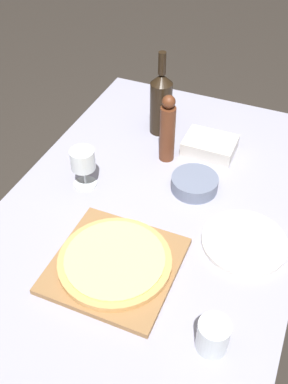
{
  "coord_description": "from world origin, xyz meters",
  "views": [
    {
      "loc": [
        0.37,
        -0.91,
        1.75
      ],
      "look_at": [
        -0.03,
        0.05,
        0.79
      ],
      "focal_mm": 42.0,
      "sensor_mm": 36.0,
      "label": 1
    }
  ],
  "objects": [
    {
      "name": "dinner_plate",
      "position": [
        0.31,
        0.01,
        0.74
      ],
      "size": [
        0.25,
        0.25,
        0.01
      ],
      "color": "silver",
      "rests_on": "dining_table"
    },
    {
      "name": "dining_table",
      "position": [
        0.0,
        0.0,
        0.65
      ],
      "size": [
        0.94,
        1.55,
        0.73
      ],
      "color": "#9393A8",
      "rests_on": "ground_plane"
    },
    {
      "name": "food_container",
      "position": [
        0.08,
        0.41,
        0.76
      ],
      "size": [
        0.18,
        0.14,
        0.05
      ],
      "color": "beige",
      "rests_on": "dining_table"
    },
    {
      "name": "pizza",
      "position": [
        -0.01,
        -0.21,
        0.76
      ],
      "size": [
        0.32,
        0.32,
        0.02
      ],
      "color": "tan",
      "rests_on": "cutting_board"
    },
    {
      "name": "small_bowl",
      "position": [
        0.09,
        0.19,
        0.76
      ],
      "size": [
        0.16,
        0.16,
        0.05
      ],
      "color": "slate",
      "rests_on": "dining_table"
    },
    {
      "name": "cutting_board",
      "position": [
        -0.01,
        -0.21,
        0.74
      ],
      "size": [
        0.34,
        0.34,
        0.02
      ],
      "color": "olive",
      "rests_on": "dining_table"
    },
    {
      "name": "wine_glass",
      "position": [
        -0.25,
        0.07,
        0.83
      ],
      "size": [
        0.08,
        0.08,
        0.14
      ],
      "color": "silver",
      "rests_on": "dining_table"
    },
    {
      "name": "drinking_tumbler",
      "position": [
        0.31,
        -0.34,
        0.78
      ],
      "size": [
        0.08,
        0.08,
        0.09
      ],
      "color": "silver",
      "rests_on": "dining_table"
    },
    {
      "name": "ground_plane",
      "position": [
        0.0,
        0.0,
        0.0
      ],
      "size": [
        12.0,
        12.0,
        0.0
      ],
      "primitive_type": "plane",
      "color": "#2D2823"
    },
    {
      "name": "wine_bottle",
      "position": [
        -0.14,
        0.46,
        0.86
      ],
      "size": [
        0.08,
        0.08,
        0.33
      ],
      "color": "black",
      "rests_on": "dining_table"
    },
    {
      "name": "pepper_mill",
      "position": [
        -0.05,
        0.31,
        0.85
      ],
      "size": [
        0.05,
        0.05,
        0.26
      ],
      "color": "#5B2D19",
      "rests_on": "dining_table"
    }
  ]
}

